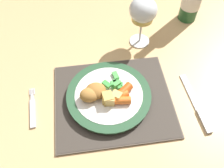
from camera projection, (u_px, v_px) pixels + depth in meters
ground_plane at (101, 153)px, 1.38m from camera, size 6.00×6.00×0.00m
dining_table at (94, 85)px, 0.85m from camera, size 1.16×1.05×0.74m
placemat at (113, 100)px, 0.71m from camera, size 0.33×0.28×0.01m
dinner_plate at (109, 96)px, 0.70m from camera, size 0.24×0.24×0.02m
breaded_croquettes at (94, 92)px, 0.68m from camera, size 0.08×0.06×0.03m
green_beans_pile at (116, 84)px, 0.70m from camera, size 0.08×0.07×0.02m
glazed_carrots at (122, 95)px, 0.68m from camera, size 0.07×0.07×0.02m
fork at (33, 110)px, 0.69m from camera, size 0.02×0.13×0.01m
table_knife at (198, 107)px, 0.70m from camera, size 0.03×0.20×0.01m
wine_glass at (143, 12)px, 0.75m from camera, size 0.09×0.09×0.17m
roast_potatoes at (110, 98)px, 0.67m from camera, size 0.06×0.04×0.03m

